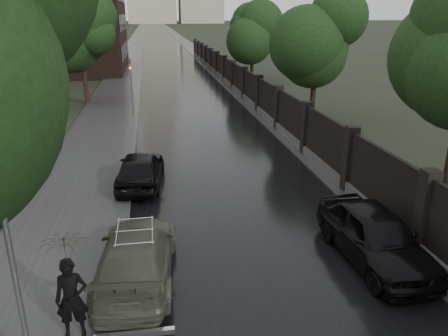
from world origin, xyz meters
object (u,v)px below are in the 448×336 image
Objects in this scene: tree_right_b at (317,44)px; lamp_post at (15,275)px; tree_right_c at (253,32)px; hatchback_left at (140,169)px; traffic_light at (131,82)px; car_right_near at (375,236)px; volga_sedan at (137,256)px; tree_left_far at (80,35)px; pedestrian_umbrella at (66,257)px.

tree_right_b is 1.37× the size of lamp_post.
tree_right_b is 24.33m from lamp_post.
hatchback_left is at bearing -111.63° from tree_right_c.
traffic_light is at bearing 165.76° from tree_right_b.
lamp_post is 9.40m from car_right_near.
car_right_near is at bearing -176.91° from volga_sedan.
tree_left_far is 25.64m from volga_sedan.
car_right_near reaches higher than hatchback_left.
hatchback_left is at bearing 130.67° from car_right_near.
tree_left_far reaches higher than traffic_light.
lamp_post is at bearing -160.89° from car_right_near.
tree_left_far is at bearing -147.17° from tree_right_c.
hatchback_left reaches higher than volga_sedan.
car_right_near is at bearing 139.60° from hatchback_left.
pedestrian_umbrella is (-8.01, -2.03, 1.30)m from car_right_near.
tree_right_b is 18.00m from tree_right_c.
traffic_light is (-11.80, -15.01, -2.55)m from tree_right_c.
tree_right_c is 1.37× the size of lamp_post.
pedestrian_umbrella is (0.52, 1.44, -0.57)m from lamp_post.
lamp_post is (2.60, -28.50, -2.57)m from tree_left_far.
tree_left_far reaches higher than tree_right_c.
volga_sedan is 2.91m from pedestrian_umbrella.
hatchback_left is (-11.10, -9.99, -4.21)m from tree_right_b.
traffic_light is at bearing -53.53° from tree_left_far.
traffic_light is 22.06m from pedestrian_umbrella.
tree_right_c is 2.41× the size of pedestrian_umbrella.
pedestrian_umbrella is (-1.28, -2.20, 1.39)m from volga_sedan.
volga_sedan is (-11.10, -16.85, -4.24)m from tree_right_b.
traffic_light is 13.11m from hatchback_left.
tree_right_b is (15.50, -8.00, -0.29)m from tree_left_far.
volga_sedan is 1.67× the size of pedestrian_umbrella.
tree_right_c is at bearing 68.62° from pedestrian_umbrella.
tree_right_b and tree_right_c have the same top height.
pedestrian_umbrella is (-12.38, -19.06, -2.85)m from tree_right_b.
car_right_near is (6.73, -7.04, 0.06)m from hatchback_left.
tree_right_b is at bearing 57.82° from lamp_post.
lamp_post is (-12.90, -38.50, -2.28)m from tree_right_c.
tree_left_far is 17.45m from tree_right_b.
hatchback_left is 9.26m from pedestrian_umbrella.
pedestrian_umbrella is at bearing -168.82° from car_right_near.
tree_right_b reaches higher than hatchback_left.
tree_left_far is 28.73m from lamp_post.
traffic_light is (-11.80, 2.99, -2.55)m from tree_right_b.
tree_left_far reaches higher than lamp_post.
lamp_post is 1.75× the size of pedestrian_umbrella.
pedestrian_umbrella reaches higher than hatchback_left.
hatchback_left is (4.40, -17.99, -4.50)m from tree_left_far.
car_right_near is 8.37m from pedestrian_umbrella.
car_right_near reaches higher than volga_sedan.
tree_right_b is 2.41× the size of pedestrian_umbrella.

